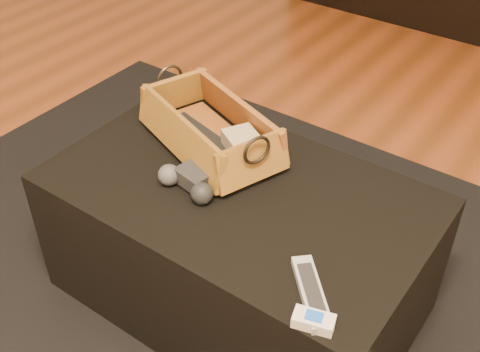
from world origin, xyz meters
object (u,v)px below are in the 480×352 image
Objects in this scene: tv_remote at (201,136)px; game_controller at (189,181)px; silver_remote at (311,292)px; cream_gadget at (314,321)px; ottoman at (238,245)px; wicker_basket at (210,130)px.

game_controller is at bearing -45.91° from tv_remote.
game_controller is 1.01× the size of silver_remote.
cream_gadget is (0.48, -0.19, -0.01)m from game_controller.
silver_remote is (0.34, -0.21, 0.22)m from ottoman.
tv_remote is at bearing 119.61° from game_controller.
ottoman is 10.77× the size of cream_gadget.
silver_remote is (0.44, -0.12, -0.02)m from game_controller.
cream_gadget is at bearing -56.67° from silver_remote.
wicker_basket reaches higher than ottoman.
game_controller is 0.51m from cream_gadget.
cream_gadget reaches higher than silver_remote.
wicker_basket reaches higher than tv_remote.
ottoman is 4.21× the size of tv_remote.
ottoman is 5.67× the size of silver_remote.
tv_remote is (-0.20, 0.10, 0.24)m from ottoman.
wicker_basket is at bearing 145.79° from cream_gadget.
tv_remote is 0.69m from cream_gadget.
tv_remote is 0.62m from silver_remote.
ottoman is at bearing -11.92° from tv_remote.
game_controller is (-0.10, -0.08, 0.24)m from ottoman.
game_controller reaches higher than ottoman.
silver_remote is at bearing -31.20° from ottoman.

